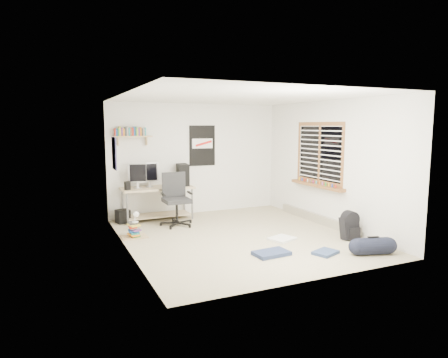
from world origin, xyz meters
name	(u,v)px	position (x,y,z in m)	size (l,w,h in m)	color
floor	(239,237)	(0.00, 0.00, -0.01)	(4.00, 4.50, 0.01)	gray
ceiling	(240,97)	(0.00, 0.00, 2.50)	(4.00, 4.50, 0.01)	white
back_wall	(196,159)	(0.00, 2.25, 1.25)	(4.00, 0.01, 2.50)	silver
left_wall	(126,174)	(-2.00, 0.00, 1.25)	(0.01, 4.50, 2.50)	silver
right_wall	(330,164)	(2.00, 0.00, 1.25)	(0.01, 4.50, 2.50)	silver
desk	(158,203)	(-1.01, 1.92, 0.36)	(1.50, 0.66, 0.69)	#CCA98D
monitor_left	(137,180)	(-1.42, 1.94, 0.89)	(0.37, 0.09, 0.41)	#B7B9BD
monitor_right	(149,179)	(-1.15, 2.00, 0.89)	(0.37, 0.09, 0.40)	#A7A8AC
pc_tower	(183,175)	(-0.41, 1.98, 0.93)	(0.22, 0.46, 0.49)	black
keyboard	(159,190)	(-1.04, 1.65, 0.69)	(0.37, 0.13, 0.02)	black
speaker_left	(127,186)	(-1.66, 1.80, 0.78)	(0.10, 0.10, 0.19)	black
speaker_right	(166,183)	(-0.81, 1.93, 0.78)	(0.09, 0.09, 0.19)	black
office_chair	(177,202)	(-0.78, 1.26, 0.49)	(0.70, 0.70, 1.07)	#232426
wall_shelf	(133,136)	(-1.45, 2.14, 1.78)	(0.80, 0.22, 0.24)	tan
poster_back_wall	(202,146)	(0.15, 2.23, 1.55)	(0.62, 0.03, 0.92)	black
poster_left_wall	(114,153)	(-1.99, 1.20, 1.50)	(0.02, 0.42, 0.60)	navy
window	(319,153)	(1.95, 0.30, 1.45)	(0.10, 1.50, 1.26)	brown
baseboard_heater	(317,218)	(1.96, 0.30, 0.09)	(0.08, 2.50, 0.18)	#B7B2A8
backpack	(350,228)	(1.72, -0.94, 0.20)	(0.30, 0.24, 0.40)	black
duffel_bag	(373,246)	(1.46, -1.76, 0.14)	(0.27, 0.27, 0.53)	black
tshirt	(282,239)	(0.60, -0.49, 0.02)	(0.42, 0.36, 0.04)	silver
jeans_a	(271,253)	(0.00, -1.14, 0.03)	(0.55, 0.35, 0.06)	#222D4D
jeans_b	(326,252)	(0.80, -1.44, 0.03)	(0.38, 0.29, 0.05)	navy
book_stack	(134,229)	(-1.75, 0.75, 0.15)	(0.41, 0.34, 0.28)	brown
desk_lamp	(135,217)	(-1.73, 0.73, 0.38)	(0.11, 0.19, 0.19)	white
subwoofer	(123,216)	(-1.75, 1.91, 0.14)	(0.25, 0.25, 0.28)	black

